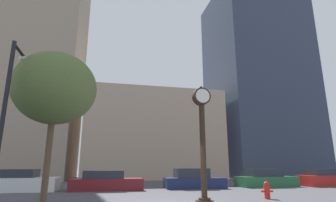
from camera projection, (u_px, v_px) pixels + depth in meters
name	position (u px, v px, depth m)	size (l,w,h in m)	color
building_tall_tower	(33.00, 55.00, 33.88)	(12.11, 12.00, 30.90)	gray
building_storefront_row	(150.00, 137.00, 34.77)	(16.37, 12.00, 10.52)	tan
building_glass_modern	(257.00, 81.00, 40.42)	(12.95, 12.00, 28.39)	#2D384C
street_clock	(203.00, 135.00, 11.80)	(0.81, 0.77, 5.21)	black
car_white	(16.00, 182.00, 16.23)	(4.84, 2.02, 1.34)	silver
car_maroon	(106.00, 182.00, 17.16)	(4.64, 1.91, 1.24)	maroon
car_navy	(193.00, 180.00, 18.66)	(4.31, 2.15, 1.37)	#19234C
car_green	(265.00, 179.00, 20.12)	(4.56, 1.97, 1.30)	#236038
car_red	(324.00, 179.00, 20.71)	(4.00, 1.82, 1.27)	red
fire_hydrant_near	(267.00, 190.00, 12.72)	(0.62, 0.27, 0.80)	red
street_lamp_left	(11.00, 96.00, 8.86)	(0.36, 1.57, 5.68)	black
bare_tree	(55.00, 89.00, 10.64)	(3.27, 3.27, 6.09)	brown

